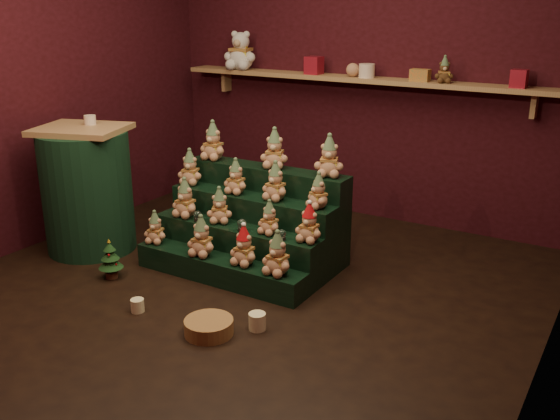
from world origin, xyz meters
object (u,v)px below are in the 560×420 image
Objects in this scene: mini_christmas_tree at (110,259)px; white_bear at (241,45)px; snow_globe_c at (282,235)px; mug_left at (137,305)px; snow_globe_a at (198,216)px; snow_globe_b at (242,225)px; brown_bear at (444,70)px; mug_right at (257,321)px; riser_tier_front at (219,269)px; side_table at (87,190)px; wicker_basket at (209,327)px.

mini_christmas_tree is 0.67× the size of white_bear.
mug_left is (-0.62, -0.83, -0.36)m from snow_globe_c.
snow_globe_a is 0.90× the size of snow_globe_b.
white_bear is at bearing 97.81° from mini_christmas_tree.
brown_bear is at bearing -8.69° from white_bear.
mug_right is (0.81, 0.22, 0.01)m from mug_left.
riser_tier_front is at bearing -160.16° from snow_globe_c.
mug_right is at bearing -33.08° from snow_globe_a.
snow_globe_a is 0.27× the size of mini_christmas_tree.
mug_right is (1.92, -0.42, -0.45)m from side_table.
wicker_basket is (-0.04, -0.82, -0.35)m from snow_globe_c.
riser_tier_front is 15.10× the size of snow_globe_b.
snow_globe_b is 0.85× the size of mug_right.
brown_bear reaches higher than riser_tier_front.
mug_left is 0.58m from wicker_basket.
snow_globe_b reaches higher than snow_globe_c.
mug_left is 0.84m from mug_right.
riser_tier_front is 0.56m from snow_globe_c.
mug_right is at bearing -72.82° from snow_globe_c.
mug_left is (-0.28, -0.83, -0.36)m from snow_globe_b.
riser_tier_front is 0.78m from wicker_basket.
riser_tier_front is 0.78m from mug_right.
mini_christmas_tree is (-0.41, -0.53, -0.25)m from snow_globe_a.
snow_globe_c is (0.34, 0.00, -0.01)m from snow_globe_b.
snow_globe_b is 0.44× the size of brown_bear.
side_table is (-0.98, -0.19, 0.11)m from snow_globe_a.
mug_left is (0.13, -0.83, -0.36)m from snow_globe_a.
snow_globe_a is 0.72m from mini_christmas_tree.
snow_globe_c is 0.71× the size of mug_right.
brown_bear reaches higher than snow_globe_b.
mini_christmas_tree is 2.84× the size of mug_right.
snow_globe_c is at bearing -134.37° from brown_bear.
snow_globe_c is at bearing -57.01° from white_bear.
snow_globe_b is at bearing 110.56° from wicker_basket.
snow_globe_a is 0.27× the size of wicker_basket.
brown_bear is at bearing 61.03° from snow_globe_b.
side_table is 1.87m from wicker_basket.
mini_christmas_tree is 1.46× the size of brown_bear.
white_bear is (0.27, 1.83, 1.04)m from side_table.
white_bear is (-1.02, 1.80, 1.46)m from riser_tier_front.
mug_left is at bearing -165.04° from mug_right.
riser_tier_front is at bearing 27.38° from mini_christmas_tree.
side_table is 4.84× the size of brown_bear.
white_bear is (-1.65, 2.26, 1.50)m from mug_right.
snow_globe_a reaches higher than riser_tier_front.
riser_tier_front is 6.59× the size of brown_bear.
brown_bear is (0.91, 1.64, 1.02)m from snow_globe_b.
snow_globe_b is 1.19× the size of snow_globe_c.
mini_christmas_tree reaches higher than riser_tier_front.
white_bear is (-0.71, 1.64, 1.15)m from snow_globe_a.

